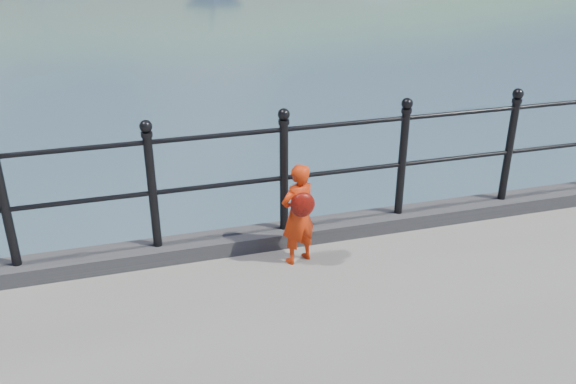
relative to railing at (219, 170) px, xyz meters
name	(u,v)px	position (x,y,z in m)	size (l,w,h in m)	color
ground	(225,326)	(0.00, 0.15, -1.82)	(600.00, 600.00, 0.00)	#2D4251
kerb	(223,243)	(0.00, 0.00, -0.75)	(60.00, 0.30, 0.15)	#28282B
railing	(219,170)	(0.00, 0.00, 0.00)	(18.11, 0.11, 1.20)	black
child	(298,214)	(0.62, -0.38, -0.34)	(0.40, 0.35, 0.95)	red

